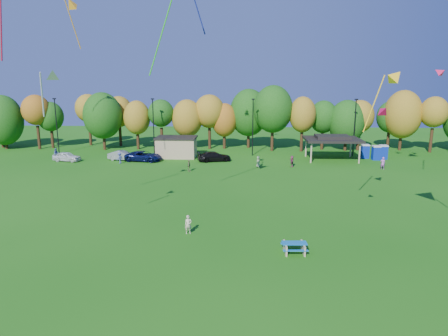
{
  "coord_description": "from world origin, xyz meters",
  "views": [
    {
      "loc": [
        0.57,
        -23.65,
        12.04
      ],
      "look_at": [
        -0.9,
        6.0,
        5.43
      ],
      "focal_mm": 32.0,
      "sensor_mm": 36.0,
      "label": 1
    }
  ],
  "objects_px": {
    "porta_potties": "(375,152)",
    "car_b": "(122,156)",
    "car_a": "(67,157)",
    "car_d": "(214,156)",
    "picnic_table": "(294,247)",
    "car_c": "(144,156)",
    "kite_flyer": "(188,225)"
  },
  "relations": [
    {
      "from": "kite_flyer",
      "to": "car_c",
      "type": "xyz_separation_m",
      "value": [
        -10.69,
        28.43,
        -0.0
      ]
    },
    {
      "from": "car_a",
      "to": "car_b",
      "type": "relative_size",
      "value": 0.95
    },
    {
      "from": "kite_flyer",
      "to": "car_a",
      "type": "distance_m",
      "value": 35.5
    },
    {
      "from": "porta_potties",
      "to": "kite_flyer",
      "type": "bearing_deg",
      "value": -127.64
    },
    {
      "from": "car_b",
      "to": "picnic_table",
      "type": "bearing_deg",
      "value": -134.57
    },
    {
      "from": "porta_potties",
      "to": "car_b",
      "type": "bearing_deg",
      "value": -175.67
    },
    {
      "from": "porta_potties",
      "to": "car_b",
      "type": "relative_size",
      "value": 0.86
    },
    {
      "from": "porta_potties",
      "to": "car_c",
      "type": "bearing_deg",
      "value": -174.49
    },
    {
      "from": "car_b",
      "to": "car_d",
      "type": "height_order",
      "value": "car_d"
    },
    {
      "from": "picnic_table",
      "to": "car_a",
      "type": "height_order",
      "value": "car_a"
    },
    {
      "from": "porta_potties",
      "to": "car_a",
      "type": "distance_m",
      "value": 46.91
    },
    {
      "from": "car_a",
      "to": "car_c",
      "type": "distance_m",
      "value": 11.51
    },
    {
      "from": "porta_potties",
      "to": "picnic_table",
      "type": "relative_size",
      "value": 2.05
    },
    {
      "from": "car_c",
      "to": "car_d",
      "type": "bearing_deg",
      "value": -80.09
    },
    {
      "from": "picnic_table",
      "to": "car_b",
      "type": "xyz_separation_m",
      "value": [
        -22.04,
        32.1,
        0.28
      ]
    },
    {
      "from": "car_d",
      "to": "porta_potties",
      "type": "bearing_deg",
      "value": -98.91
    },
    {
      "from": "kite_flyer",
      "to": "car_b",
      "type": "xyz_separation_m",
      "value": [
        -14.05,
        28.91,
        -0.04
      ]
    },
    {
      "from": "porta_potties",
      "to": "car_d",
      "type": "distance_m",
      "value": 24.78
    },
    {
      "from": "picnic_table",
      "to": "car_c",
      "type": "relative_size",
      "value": 0.33
    },
    {
      "from": "car_c",
      "to": "car_d",
      "type": "height_order",
      "value": "car_c"
    },
    {
      "from": "car_a",
      "to": "car_d",
      "type": "bearing_deg",
      "value": -77.6
    },
    {
      "from": "car_a",
      "to": "car_b",
      "type": "xyz_separation_m",
      "value": [
        8.13,
        1.18,
        0.01
      ]
    },
    {
      "from": "porta_potties",
      "to": "car_b",
      "type": "xyz_separation_m",
      "value": [
        -38.59,
        -2.92,
        -0.38
      ]
    },
    {
      "from": "kite_flyer",
      "to": "car_d",
      "type": "height_order",
      "value": "kite_flyer"
    },
    {
      "from": "car_c",
      "to": "porta_potties",
      "type": "bearing_deg",
      "value": -76.94
    },
    {
      "from": "car_c",
      "to": "car_d",
      "type": "relative_size",
      "value": 1.09
    },
    {
      "from": "kite_flyer",
      "to": "car_d",
      "type": "relative_size",
      "value": 0.3
    },
    {
      "from": "car_b",
      "to": "kite_flyer",
      "type": "bearing_deg",
      "value": -143.13
    },
    {
      "from": "car_c",
      "to": "kite_flyer",
      "type": "bearing_deg",
      "value": -151.85
    },
    {
      "from": "porta_potties",
      "to": "car_a",
      "type": "bearing_deg",
      "value": -174.98
    },
    {
      "from": "car_a",
      "to": "car_d",
      "type": "xyz_separation_m",
      "value": [
        22.13,
        1.15,
        0.02
      ]
    },
    {
      "from": "car_a",
      "to": "kite_flyer",
      "type": "bearing_deg",
      "value": -131.9
    }
  ]
}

